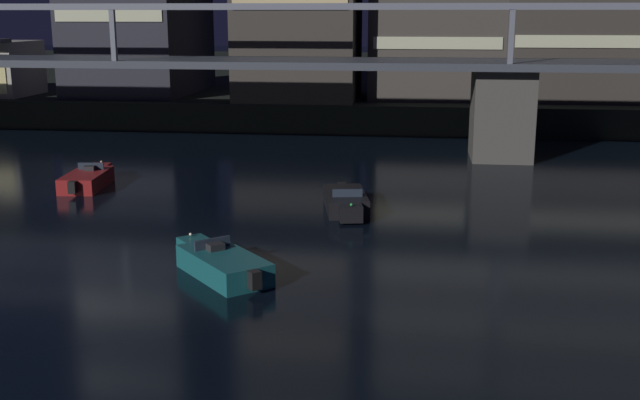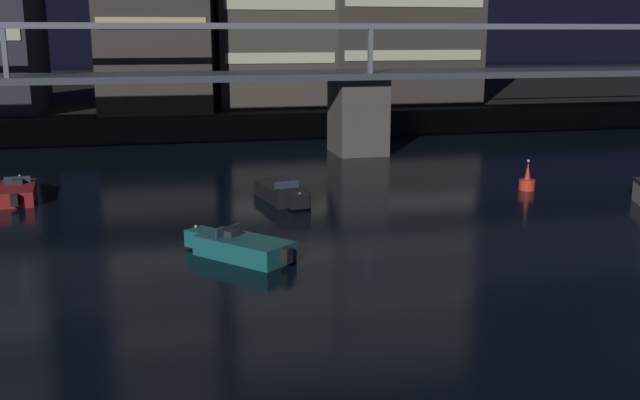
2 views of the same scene
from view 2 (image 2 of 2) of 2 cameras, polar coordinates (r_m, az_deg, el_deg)
far_riverbank at (r=101.49m, az=-4.58°, el=8.50°), size 240.00×80.00×2.20m
river_bridge at (r=54.35m, az=2.99°, el=8.44°), size 99.98×6.40×9.38m
speedboat_near_right at (r=42.40m, az=-22.47°, el=0.56°), size 2.16×5.23×1.16m
speedboat_mid_left at (r=29.41m, az=-6.26°, el=-3.65°), size 4.21×4.55×1.16m
speedboat_mid_center at (r=39.07m, az=-2.92°, el=0.55°), size 2.49×5.23×1.16m
channel_buoy at (r=43.31m, az=15.80°, el=1.37°), size 0.90×0.90×1.76m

